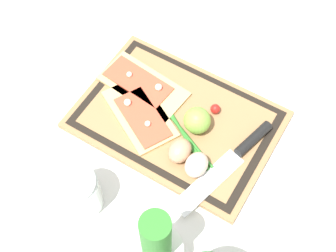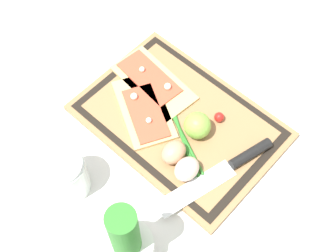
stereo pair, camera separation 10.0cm
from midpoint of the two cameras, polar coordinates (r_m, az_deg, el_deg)
name	(u,v)px [view 1 (the left image)]	position (r m, az deg, el deg)	size (l,w,h in m)	color
ground_plane	(177,121)	(1.05, -1.67, 0.35)	(6.00, 6.00, 0.00)	silver
cutting_board	(177,119)	(1.04, -1.68, 0.58)	(0.43, 0.30, 0.02)	#997047
pizza_slice_near	(142,85)	(1.08, -5.83, 4.79)	(0.21, 0.12, 0.02)	tan
pizza_slice_far	(140,114)	(1.03, -6.17, 1.19)	(0.21, 0.18, 0.02)	tan
knife	(240,152)	(0.99, 5.93, -3.39)	(0.10, 0.28, 0.02)	silver
egg_brown	(180,151)	(0.96, -1.50, -3.30)	(0.05, 0.06, 0.05)	tan
egg_pink	(196,165)	(0.95, 0.49, -5.01)	(0.05, 0.06, 0.05)	beige
lime	(198,119)	(0.99, 0.81, 0.56)	(0.06, 0.06, 0.06)	#7FB742
cherry_tomato_red	(215,109)	(1.03, 3.04, 1.86)	(0.02, 0.02, 0.02)	red
scallion_bunch	(179,126)	(1.02, -1.50, -0.26)	(0.22, 0.14, 0.01)	#2D7528
herb_pot	(157,248)	(0.86, -4.82, -14.96)	(0.10, 0.10, 0.20)	white
sauce_jar	(78,194)	(0.95, -13.88, -8.31)	(0.09, 0.09, 0.10)	silver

